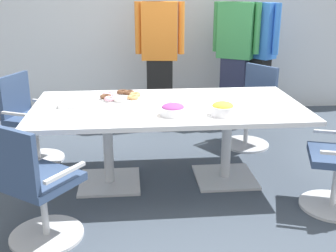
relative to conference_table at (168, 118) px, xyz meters
The scene contains 14 objects.
ground_plane 0.63m from the conference_table, ahead, with size 10.00×10.00×0.01m, color #3D4754.
back_wall 2.52m from the conference_table, 90.00° to the left, with size 8.00×0.10×2.80m, color silver.
conference_table is the anchor object (origin of this frame).
office_chair_0 1.54m from the conference_table, 154.81° to the left, with size 0.71×0.71×0.91m.
office_chair_1 1.36m from the conference_table, 138.80° to the right, with size 0.76×0.76×0.91m.
office_chair_3 1.37m from the conference_table, 40.41° to the left, with size 0.75×0.75×0.91m.
person_standing_0 1.67m from the conference_table, 88.28° to the left, with size 0.62×0.27×1.85m.
person_standing_1 1.99m from the conference_table, 58.68° to the left, with size 0.56×0.42×1.84m.
person_standing_2 2.19m from the conference_table, 52.27° to the left, with size 0.44×0.54×1.83m.
snack_bowl_chips_yellow 0.58m from the conference_table, 40.46° to the right, with size 0.20×0.20×0.12m.
snack_bowl_candy_mix 0.36m from the conference_table, 88.09° to the right, with size 0.21×0.21×0.10m.
donut_platter 0.53m from the conference_table, 147.85° to the left, with size 0.38×0.39×0.04m.
plate_stack 0.17m from the conference_table, 11.10° to the left, with size 0.18×0.18×0.04m.
napkin_pile 0.89m from the conference_table, behind, with size 0.17×0.17×0.06m, color white.
Camera 1 is at (-0.34, -3.59, 1.78)m, focal length 44.71 mm.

